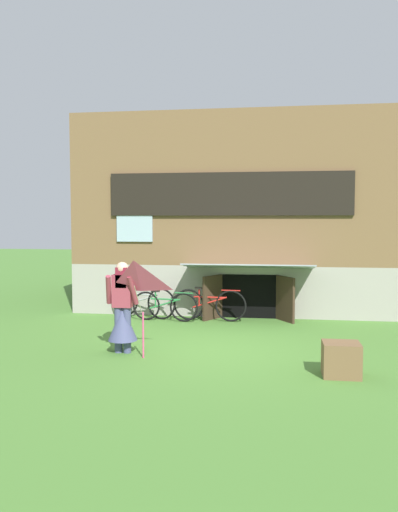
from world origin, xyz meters
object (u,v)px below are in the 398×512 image
Objects in this scene: person at (123,315)px; kite at (134,283)px; bicycle_red at (209,305)px; wooden_crate at (341,359)px; bicycle_silver at (143,302)px; bicycle_green at (165,306)px.

person is 1.00× the size of kite.
bicycle_red is 4.71m from wooden_crate.
person is at bearing -65.71° from bicycle_silver.
kite is 3.52m from wooden_crate.
person is 3.34m from bicycle_red.
kite is 0.95× the size of bicycle_silver.
person is at bearing -87.16° from bicycle_green.
person is at bearing 166.57° from wooden_crate.
kite is 3.80m from bicycle_red.
kite reaches higher than bicycle_green.
person is 0.95× the size of bicycle_silver.
bicycle_silver is at bearing 135.09° from wooden_crate.
kite reaches higher than wooden_crate.
kite is 3.94m from bicycle_silver.
bicycle_green is at bearing 75.27° from person.
bicycle_silver reaches higher than bicycle_red.
bicycle_green reaches higher than wooden_crate.
kite is 3.56m from bicycle_green.
bicycle_green is 0.93× the size of bicycle_silver.
bicycle_green is (-0.20, 3.42, -0.96)m from kite.
person is at bearing 125.66° from kite.
person reaches higher than bicycle_silver.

